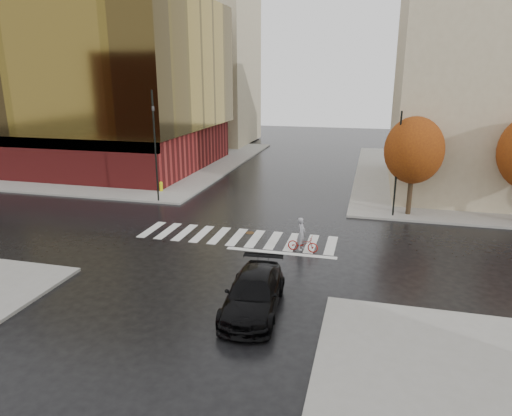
{
  "coord_description": "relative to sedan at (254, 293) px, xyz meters",
  "views": [
    {
      "loc": [
        7.37,
        -23.69,
        9.22
      ],
      "look_at": [
        1.27,
        0.08,
        2.0
      ],
      "focal_mm": 32.0,
      "sensor_mm": 36.0,
      "label": 1
    }
  ],
  "objects": [
    {
      "name": "manhole",
      "position": [
        -2.61,
        9.04,
        -0.75
      ],
      "size": [
        0.69,
        0.69,
        0.01
      ],
      "primitive_type": "cylinder",
      "rotation": [
        0.0,
        0.0,
        -0.4
      ],
      "color": "#52371D",
      "rests_on": "ground"
    },
    {
      "name": "cyclist",
      "position": [
        0.91,
        6.87,
        -0.11
      ],
      "size": [
        1.72,
        0.75,
        1.9
      ],
      "rotation": [
        0.0,
        0.0,
        1.47
      ],
      "color": "#9B140E",
      "rests_on": "ground"
    },
    {
      "name": "building_nw_far",
      "position": [
        -19.15,
        44.63,
        9.39
      ],
      "size": [
        14.0,
        12.0,
        20.0
      ],
      "primitive_type": "cube",
      "color": "tan",
      "rests_on": "sidewalk_nw"
    },
    {
      "name": "sidewalk_nw",
      "position": [
        -24.15,
        28.63,
        -0.68
      ],
      "size": [
        30.0,
        30.0,
        0.15
      ],
      "primitive_type": "cube",
      "color": "gray",
      "rests_on": "ground"
    },
    {
      "name": "building_ne_tan",
      "position": [
        13.85,
        24.63,
        8.39
      ],
      "size": [
        16.0,
        16.0,
        18.0
      ],
      "primitive_type": "cube",
      "color": "tan",
      "rests_on": "sidewalk_ne"
    },
    {
      "name": "traffic_light_ne",
      "position": [
        5.85,
        14.42,
        3.26
      ],
      "size": [
        0.14,
        0.17,
        6.87
      ],
      "rotation": [
        0.0,
        0.0,
        3.15
      ],
      "color": "black",
      "rests_on": "sidewalk_ne"
    },
    {
      "name": "traffic_light_nw",
      "position": [
        -11.01,
        13.93,
        4.04
      ],
      "size": [
        0.24,
        0.22,
        8.01
      ],
      "rotation": [
        0.0,
        0.0,
        -1.28
      ],
      "color": "black",
      "rests_on": "sidewalk_nw"
    },
    {
      "name": "office_glass",
      "position": [
        -25.15,
        25.62,
        7.52
      ],
      "size": [
        27.0,
        19.0,
        16.0
      ],
      "color": "maroon",
      "rests_on": "sidewalk_nw"
    },
    {
      "name": "crosswalk",
      "position": [
        -3.15,
        8.13,
        -0.75
      ],
      "size": [
        12.0,
        3.0,
        0.01
      ],
      "primitive_type": "cube",
      "color": "silver",
      "rests_on": "ground"
    },
    {
      "name": "tree_ne_a",
      "position": [
        6.85,
        15.03,
        3.7
      ],
      "size": [
        3.8,
        3.8,
        6.5
      ],
      "color": "black",
      "rests_on": "sidewalk_ne"
    },
    {
      "name": "sedan",
      "position": [
        0.0,
        0.0,
        0.0
      ],
      "size": [
        2.5,
        5.36,
        1.51
      ],
      "primitive_type": "imported",
      "rotation": [
        0.0,
        0.0,
        0.07
      ],
      "color": "black",
      "rests_on": "ground"
    },
    {
      "name": "fire_hydrant",
      "position": [
        -12.07,
        16.62,
        -0.18
      ],
      "size": [
        0.28,
        0.28,
        0.79
      ],
      "color": "#CBC50B",
      "rests_on": "sidewalk_nw"
    },
    {
      "name": "ground",
      "position": [
        -3.15,
        7.63,
        -0.76
      ],
      "size": [
        120.0,
        120.0,
        0.0
      ],
      "primitive_type": "plane",
      "color": "black",
      "rests_on": "ground"
    }
  ]
}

